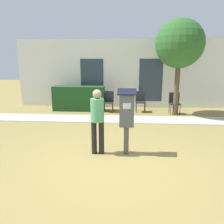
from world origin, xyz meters
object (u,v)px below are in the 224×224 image
(parking_meter, at_px, (127,113))
(outdoor_chair_left, at_px, (109,100))
(outdoor_chair_right, at_px, (174,101))
(person_standing, at_px, (97,117))
(outdoor_chair_middle, at_px, (141,100))

(parking_meter, height_order, outdoor_chair_left, parking_meter)
(outdoor_chair_left, height_order, outdoor_chair_right, same)
(outdoor_chair_left, distance_m, outdoor_chair_right, 2.84)
(outdoor_chair_left, bearing_deg, person_standing, -87.18)
(person_standing, bearing_deg, outdoor_chair_middle, 42.15)
(parking_meter, distance_m, outdoor_chair_left, 4.56)
(outdoor_chair_middle, bearing_deg, outdoor_chair_right, -34.47)
(outdoor_chair_middle, bearing_deg, parking_meter, -120.38)
(outdoor_chair_left, bearing_deg, outdoor_chair_right, -2.56)
(parking_meter, relative_size, person_standing, 1.01)
(person_standing, xyz_separation_m, outdoor_chair_right, (2.71, 4.31, -0.40))
(person_standing, relative_size, outdoor_chair_middle, 1.76)
(parking_meter, xyz_separation_m, person_standing, (-0.69, -0.03, -0.09))
(parking_meter, relative_size, outdoor_chair_left, 1.77)
(outdoor_chair_left, bearing_deg, parking_meter, -78.40)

